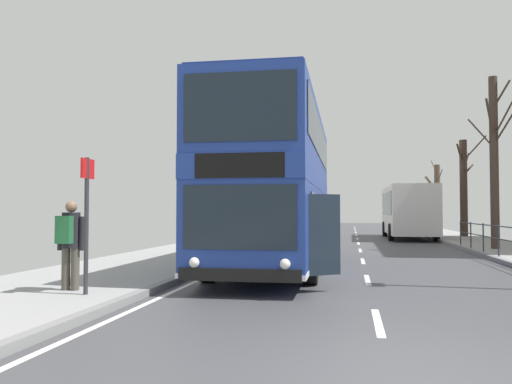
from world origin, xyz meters
TOP-DOWN VIEW (x-y plane):
  - ground at (-0.72, -0.00)m, footprint 15.80×140.00m
  - double_decker_bus_main at (-2.48, 9.88)m, footprint 3.26×11.61m
  - background_bus_far_lane at (3.02, 27.43)m, footprint 2.68×9.34m
  - pedestrian_with_backpack at (-5.63, 3.78)m, footprint 0.54×0.53m
  - bus_stop_sign_near at (-5.09, 3.39)m, footprint 0.08×0.44m
  - bare_tree_far_00 at (5.68, 33.45)m, footprint 1.10×1.55m
  - bare_tree_far_01 at (6.34, 27.83)m, footprint 1.88×2.08m
  - bare_tree_far_02 at (5.33, 17.00)m, footprint 1.80×1.70m

SIDE VIEW (x-z plane):
  - ground at x=-0.72m, z-range -0.06..0.14m
  - pedestrian_with_backpack at x=-5.63m, z-range 0.27..1.97m
  - bus_stop_sign_near at x=-5.09m, z-range 0.44..2.91m
  - background_bus_far_lane at x=3.02m, z-range 0.14..3.25m
  - double_decker_bus_main at x=-2.48m, z-range 0.10..4.66m
  - bare_tree_far_00 at x=5.68m, z-range 0.00..5.19m
  - bare_tree_far_01 at x=6.34m, z-range 0.10..6.16m
  - bare_tree_far_02 at x=5.33m, z-range 0.25..7.21m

